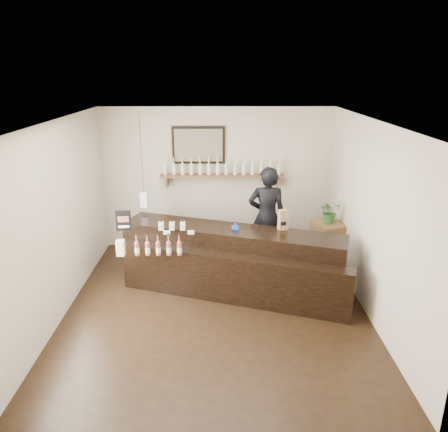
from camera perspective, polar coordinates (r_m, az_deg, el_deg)
ground at (r=6.85m, az=-1.05°, el=-11.76°), size 5.00×5.00×0.00m
room_shell at (r=6.17m, az=-1.14°, el=2.01°), size 5.00×5.00×5.00m
back_wall_decor at (r=8.46m, az=-1.90°, el=6.94°), size 2.66×0.96×1.69m
counter at (r=7.13m, az=0.97°, el=-6.13°), size 3.67×2.11×1.19m
promo_sign at (r=7.09m, az=-13.00°, el=-0.61°), size 0.24×0.04×0.34m
paper_bag at (r=7.03m, az=7.73°, el=-0.49°), size 0.17×0.15×0.32m
tape_dispenser at (r=7.01m, az=1.51°, el=-1.46°), size 0.12×0.07×0.10m
side_cabinet at (r=8.12m, az=13.33°, el=-3.77°), size 0.59×0.71×0.88m
potted_plant at (r=7.90m, az=13.67°, el=0.57°), size 0.45×0.42×0.41m
shopkeeper at (r=7.88m, az=5.63°, el=0.71°), size 0.79×0.54×2.10m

